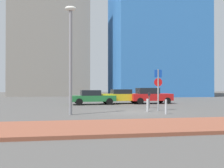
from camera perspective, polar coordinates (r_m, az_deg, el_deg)
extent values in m
plane|color=#4C4947|center=(16.71, 4.52, -6.60)|extent=(120.00, 120.00, 0.00)
cube|color=brown|center=(10.79, 12.33, -9.57)|extent=(40.00, 3.66, 0.14)
cube|color=#237238|center=(23.49, -4.45, -3.38)|extent=(4.31, 2.00, 0.56)
cube|color=black|center=(23.43, -5.08, -2.08)|extent=(1.93, 1.69, 0.51)
cylinder|color=black|center=(24.59, -1.46, -3.90)|extent=(0.65, 0.27, 0.64)
cylinder|color=black|center=(22.94, -0.59, -4.14)|extent=(0.65, 0.27, 0.64)
cylinder|color=black|center=(24.17, -8.11, -3.95)|extent=(0.65, 0.27, 0.64)
cylinder|color=black|center=(22.49, -7.73, -4.21)|extent=(0.65, 0.27, 0.64)
cube|color=gold|center=(24.57, 2.33, -3.11)|extent=(4.48, 2.04, 0.68)
cube|color=black|center=(24.53, 2.13, -1.79)|extent=(1.99, 1.74, 0.45)
cylinder|color=black|center=(25.85, 5.02, -3.73)|extent=(0.65, 0.26, 0.64)
cylinder|color=black|center=(24.18, 6.29, -3.95)|extent=(0.65, 0.26, 0.64)
cylinder|color=black|center=(25.10, -1.48, -3.83)|extent=(0.65, 0.26, 0.64)
cylinder|color=black|center=(23.39, -0.63, -4.08)|extent=(0.65, 0.26, 0.64)
cube|color=red|center=(25.00, 9.14, -3.05)|extent=(4.29, 1.93, 0.69)
cube|color=black|center=(24.85, 8.35, -1.60)|extent=(2.14, 1.69, 0.59)
cylinder|color=black|center=(26.35, 11.38, -3.66)|extent=(0.65, 0.25, 0.64)
cylinder|color=black|center=(24.78, 12.95, -3.86)|extent=(0.65, 0.25, 0.64)
cylinder|color=black|center=(25.37, 5.42, -3.79)|extent=(0.65, 0.25, 0.64)
cylinder|color=black|center=(23.73, 6.65, -4.02)|extent=(0.65, 0.25, 0.64)
cylinder|color=gray|center=(17.76, 10.83, -1.41)|extent=(0.10, 0.10, 2.99)
cube|color=#1447B7|center=(17.78, 10.82, 2.43)|extent=(0.55, 0.05, 0.55)
cylinder|color=red|center=(17.76, 10.83, 0.41)|extent=(0.60, 0.04, 0.60)
cylinder|color=#4C4C51|center=(19.98, 8.75, -4.15)|extent=(0.08, 0.08, 1.00)
cube|color=black|center=(19.95, 8.75, -2.31)|extent=(0.18, 0.14, 0.28)
cylinder|color=gray|center=(15.21, -9.73, 4.95)|extent=(0.20, 0.20, 6.44)
ellipsoid|color=silver|center=(15.89, -9.71, 17.13)|extent=(0.70, 0.36, 0.30)
cylinder|color=#B7B7BC|center=(15.74, 12.61, -5.27)|extent=(0.14, 0.14, 0.93)
cylinder|color=#B7B7BC|center=(17.09, 8.38, -4.96)|extent=(0.15, 0.15, 0.89)
cube|color=#3372BF|center=(47.73, 9.88, 14.44)|extent=(15.53, 14.52, 28.17)
cube|color=gray|center=(49.47, -13.90, 11.00)|extent=(13.99, 12.20, 23.27)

